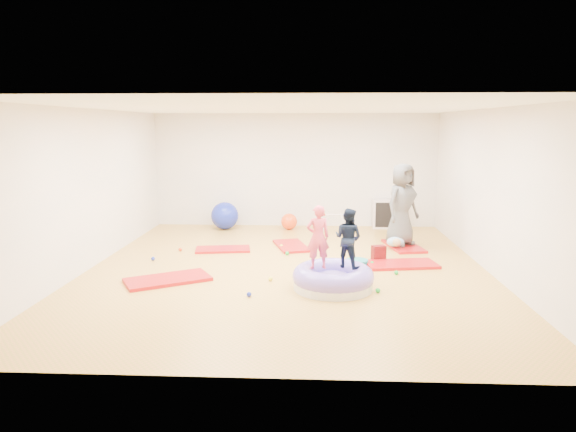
{
  "coord_description": "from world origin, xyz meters",
  "views": [
    {
      "loc": [
        0.44,
        -8.78,
        2.51
      ],
      "look_at": [
        0.0,
        0.3,
        0.9
      ],
      "focal_mm": 32.0,
      "sensor_mm": 36.0,
      "label": 1
    }
  ],
  "objects": [
    {
      "name": "infant_play_gym",
      "position": [
        0.95,
        3.0,
        0.32
      ],
      "size": [
        0.62,
        0.59,
        0.47
      ],
      "rotation": [
        0.0,
        0.0,
        -0.25
      ],
      "color": "beige",
      "rests_on": "ground"
    },
    {
      "name": "gym_mat_right",
      "position": [
        2.06,
        0.31,
        0.03
      ],
      "size": [
        1.35,
        0.82,
        0.05
      ],
      "primitive_type": "cube",
      "rotation": [
        0.0,
        0.0,
        0.16
      ],
      "color": "#AA0121",
      "rests_on": "ground"
    },
    {
      "name": "child_navy",
      "position": [
        1.0,
        -0.96,
        0.83
      ],
      "size": [
        0.57,
        0.54,
        0.93
      ],
      "primitive_type": "imported",
      "rotation": [
        0.0,
        0.0,
        2.59
      ],
      "color": "black",
      "rests_on": "inflatable_cushion"
    },
    {
      "name": "exercise_ball_orange",
      "position": [
        -0.13,
        3.49,
        0.2
      ],
      "size": [
        0.39,
        0.39,
        0.39
      ],
      "primitive_type": "sphere",
      "color": "#FF4A16",
      "rests_on": "ground"
    },
    {
      "name": "ball_pit_balls",
      "position": [
        0.03,
        -0.03,
        0.04
      ],
      "size": [
        4.5,
        3.18,
        0.07
      ],
      "color": "green",
      "rests_on": "ground"
    },
    {
      "name": "gym_mat_rear_right",
      "position": [
        2.35,
        1.76,
        0.02
      ],
      "size": [
        0.79,
        1.27,
        0.05
      ],
      "primitive_type": "cube",
      "rotation": [
        0.0,
        0.0,
        1.75
      ],
      "color": "#AA0121",
      "rests_on": "ground"
    },
    {
      "name": "adult_caregiver",
      "position": [
        2.29,
        1.79,
        0.9
      ],
      "size": [
        0.98,
        0.95,
        1.7
      ],
      "primitive_type": "imported",
      "rotation": [
        0.0,
        0.0,
        0.72
      ],
      "color": "#4D4D4D",
      "rests_on": "gym_mat_rear_right"
    },
    {
      "name": "room",
      "position": [
        0.0,
        0.0,
        1.4
      ],
      "size": [
        7.01,
        8.01,
        2.81
      ],
      "color": "gold",
      "rests_on": "ground"
    },
    {
      "name": "exercise_ball_blue",
      "position": [
        -1.7,
        3.45,
        0.33
      ],
      "size": [
        0.67,
        0.67,
        0.67
      ],
      "primitive_type": "sphere",
      "color": "#1726AA",
      "rests_on": "ground"
    },
    {
      "name": "backpack",
      "position": [
        1.69,
        0.65,
        0.14
      ],
      "size": [
        0.29,
        0.23,
        0.29
      ],
      "primitive_type": "cube",
      "rotation": [
        0.0,
        0.0,
        0.35
      ],
      "color": "#B11517",
      "rests_on": "ground"
    },
    {
      "name": "balance_disc",
      "position": [
        1.26,
        0.36,
        0.04
      ],
      "size": [
        0.4,
        0.4,
        0.09
      ],
      "primitive_type": "cylinder",
      "color": "teal",
      "rests_on": "ground"
    },
    {
      "name": "yellow_toy",
      "position": [
        -2.12,
        -0.74,
        0.02
      ],
      "size": [
        0.21,
        0.21,
        0.03
      ],
      "primitive_type": "cylinder",
      "color": "#FEF330",
      "rests_on": "ground"
    },
    {
      "name": "cube_shelf",
      "position": [
        2.28,
        3.79,
        0.35
      ],
      "size": [
        0.71,
        0.35,
        0.71
      ],
      "color": "beige",
      "rests_on": "ground"
    },
    {
      "name": "gym_mat_front_left",
      "position": [
        -1.91,
        -0.82,
        0.03
      ],
      "size": [
        1.49,
        1.25,
        0.06
      ],
      "primitive_type": "cube",
      "rotation": [
        0.0,
        0.0,
        0.53
      ],
      "color": "#AA0121",
      "rests_on": "ground"
    },
    {
      "name": "gym_mat_mid_left",
      "position": [
        -1.38,
        1.3,
        0.02
      ],
      "size": [
        1.16,
        0.7,
        0.05
      ],
      "primitive_type": "cube",
      "rotation": [
        0.0,
        0.0,
        0.15
      ],
      "color": "#AA0121",
      "rests_on": "ground"
    },
    {
      "name": "child_pink",
      "position": [
        0.53,
        -1.05,
        0.86
      ],
      "size": [
        0.41,
        0.31,
        0.99
      ],
      "primitive_type": "imported",
      "rotation": [
        0.0,
        0.0,
        3.36
      ],
      "color": "#F74A5C",
      "rests_on": "inflatable_cushion"
    },
    {
      "name": "inflatable_cushion",
      "position": [
        0.77,
        -1.08,
        0.16
      ],
      "size": [
        1.27,
        1.27,
        0.4
      ],
      "rotation": [
        0.0,
        0.0,
        0.04
      ],
      "color": "silver",
      "rests_on": "ground"
    },
    {
      "name": "gym_mat_center_back",
      "position": [
        0.0,
        1.67,
        0.02
      ],
      "size": [
        0.86,
        1.25,
        0.05
      ],
      "primitive_type": "cube",
      "rotation": [
        0.0,
        0.0,
        1.85
      ],
      "color": "#AA0121",
      "rests_on": "ground"
    },
    {
      "name": "infant",
      "position": [
        2.15,
        1.54,
        0.16
      ],
      "size": [
        0.36,
        0.37,
        0.21
      ],
      "color": "#97BDE4",
      "rests_on": "gym_mat_rear_right"
    }
  ]
}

